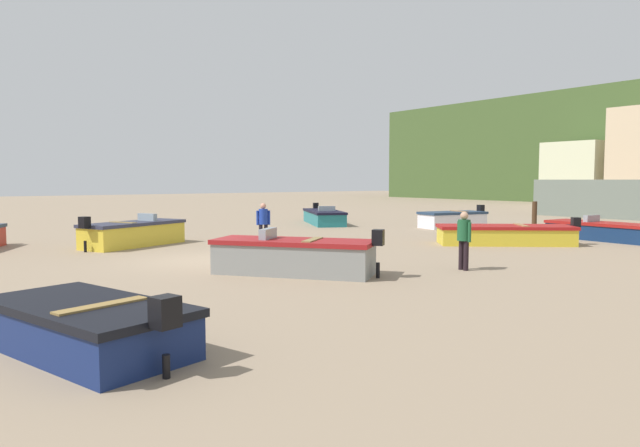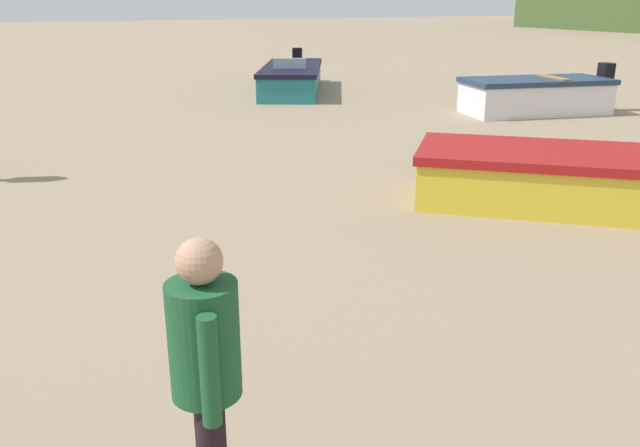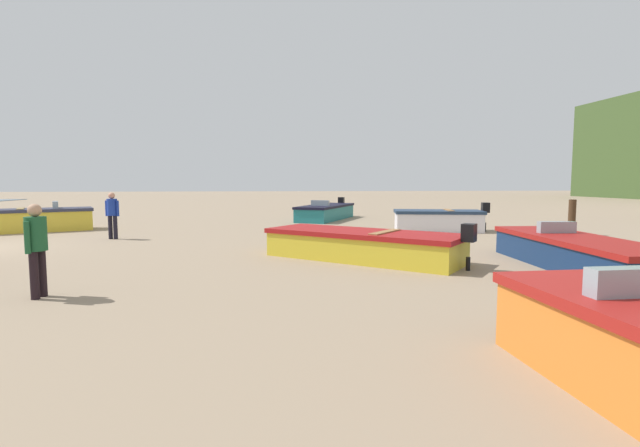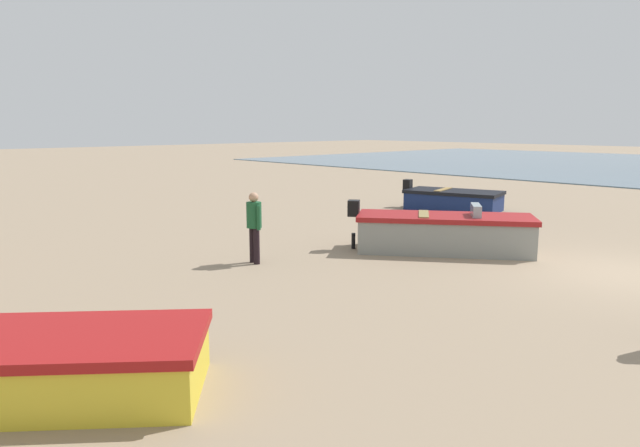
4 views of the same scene
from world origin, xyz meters
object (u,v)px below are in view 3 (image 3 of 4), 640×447
boat_navy_3 (578,253)px  mooring_post_near_water (572,217)px  boat_yellow_8 (363,245)px  beach_walker_foreground (36,243)px  boat_white_6 (438,220)px  beach_walker_distant (112,212)px  boat_yellow_7 (36,220)px  boat_teal_4 (326,212)px

boat_navy_3 → mooring_post_near_water: mooring_post_near_water is taller
boat_yellow_8 → beach_walker_foreground: bearing=156.2°
boat_navy_3 → boat_yellow_8: bearing=161.9°
boat_white_6 → beach_walker_distant: bearing=107.3°
beach_walker_foreground → boat_yellow_7: bearing=-144.7°
boat_teal_4 → boat_yellow_8: bearing=113.7°
beach_walker_foreground → boat_navy_3: bearing=106.8°
boat_yellow_7 → boat_yellow_8: bearing=31.5°
mooring_post_near_water → beach_walker_distant: bearing=-91.8°
boat_teal_4 → beach_walker_distant: size_ratio=3.27×
boat_teal_4 → boat_white_6: bearing=148.5°
mooring_post_near_water → boat_yellow_8: bearing=-62.7°
boat_white_6 → boat_yellow_7: boat_yellow_7 is taller
boat_white_6 → boat_navy_3: bearing=-167.2°
boat_yellow_7 → beach_walker_foreground: (11.22, 5.42, 0.48)m
boat_teal_4 → beach_walker_distant: bearing=67.7°
beach_walker_distant → beach_walker_foreground: bearing=119.3°
boat_teal_4 → boat_white_6: size_ratio=1.39×
boat_white_6 → boat_yellow_8: (6.38, -4.37, -0.05)m
boat_white_6 → beach_walker_distant: beach_walker_distant is taller
boat_white_6 → mooring_post_near_water: bearing=-100.9°
boat_navy_3 → boat_white_6: (-8.18, -0.23, 0.05)m
mooring_post_near_water → boat_white_6: bearing=-112.1°
boat_white_6 → mooring_post_near_water: (1.82, 4.47, 0.23)m
boat_navy_3 → beach_walker_distant: beach_walker_distant is taller
boat_navy_3 → beach_walker_foreground: bearing=-169.3°
boat_navy_3 → mooring_post_near_water: (-6.36, 4.25, 0.29)m
boat_navy_3 → beach_walker_foreground: (1.40, -10.91, 0.58)m
boat_navy_3 → boat_yellow_7: bearing=152.3°
boat_yellow_7 → beach_walker_distant: (2.93, 3.93, 0.48)m
boat_white_6 → boat_yellow_7: 16.18m
boat_white_6 → beach_walker_distant: 12.25m
beach_walker_distant → boat_yellow_8: bearing=166.1°
boat_navy_3 → boat_yellow_7: size_ratio=1.29×
boat_navy_3 → boat_teal_4: bearing=109.3°
boat_teal_4 → beach_walker_distant: beach_walker_distant is taller
boat_navy_3 → boat_yellow_8: boat_yellow_8 is taller
boat_yellow_8 → mooring_post_near_water: 9.95m
boat_teal_4 → beach_walker_distant: (7.37, -8.33, 0.56)m
boat_yellow_7 → mooring_post_near_water: 20.87m
boat_teal_4 → boat_yellow_7: bearing=46.0°
beach_walker_distant → boat_white_6: bearing=-154.8°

